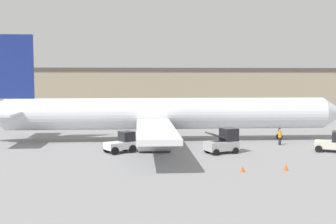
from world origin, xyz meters
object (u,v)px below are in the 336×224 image
at_px(pushback_tug, 333,142).
at_px(safety_cone_near, 243,168).
at_px(ground_crew_worker, 280,137).
at_px(safety_cone_far, 286,167).
at_px(belt_loader_truck, 223,142).
at_px(airplane, 159,114).
at_px(baggage_tug, 122,143).

relative_size(pushback_tug, safety_cone_near, 6.33).
relative_size(ground_crew_worker, safety_cone_near, 3.23).
bearing_deg(safety_cone_far, pushback_tug, 45.37).
bearing_deg(ground_crew_worker, safety_cone_near, -27.93).
relative_size(safety_cone_near, safety_cone_far, 1.00).
bearing_deg(belt_loader_truck, safety_cone_far, -87.52).
xyz_separation_m(airplane, safety_cone_near, (5.72, -17.00, -2.92)).
bearing_deg(airplane, safety_cone_near, -70.62).
bearing_deg(safety_cone_far, belt_loader_truck, 112.52).
bearing_deg(pushback_tug, ground_crew_worker, 158.52).
relative_size(baggage_tug, safety_cone_far, 6.11).
xyz_separation_m(ground_crew_worker, pushback_tug, (3.92, -4.60, 0.02)).
relative_size(ground_crew_worker, safety_cone_far, 3.23).
bearing_deg(safety_cone_near, ground_crew_worker, 59.20).
height_order(safety_cone_near, safety_cone_far, same).
xyz_separation_m(baggage_tug, pushback_tug, (21.38, -1.35, -0.01)).
relative_size(airplane, ground_crew_worker, 25.20).
bearing_deg(baggage_tug, safety_cone_near, -75.08).
bearing_deg(pushback_tug, belt_loader_truck, -152.94).
relative_size(ground_crew_worker, baggage_tug, 0.53).
height_order(ground_crew_worker, safety_cone_far, ground_crew_worker).
height_order(pushback_tug, safety_cone_far, pushback_tug).
bearing_deg(airplane, ground_crew_worker, -17.00).
bearing_deg(safety_cone_near, belt_loader_truck, 88.29).
relative_size(belt_loader_truck, pushback_tug, 1.03).
xyz_separation_m(pushback_tug, safety_cone_near, (-11.50, -8.13, -0.69)).
height_order(ground_crew_worker, pushback_tug, pushback_tug).
bearing_deg(safety_cone_far, ground_crew_worker, 72.54).
distance_m(pushback_tug, safety_cone_far, 11.22).
bearing_deg(airplane, belt_loader_truck, -54.65).
relative_size(airplane, safety_cone_far, 81.45).
xyz_separation_m(ground_crew_worker, safety_cone_near, (-7.59, -12.73, -0.67)).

